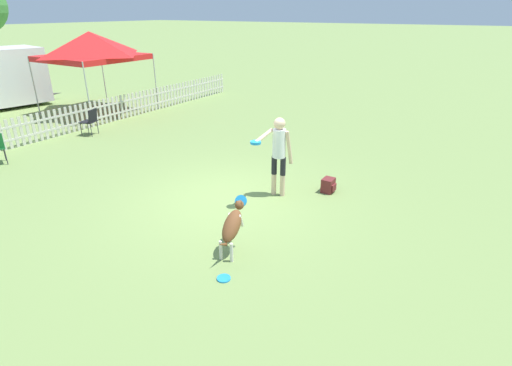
{
  "coord_description": "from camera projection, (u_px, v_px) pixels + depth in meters",
  "views": [
    {
      "loc": [
        -6.27,
        -4.66,
        3.79
      ],
      "look_at": [
        -0.52,
        -1.06,
        0.84
      ],
      "focal_mm": 28.0,
      "sensor_mm": 36.0,
      "label": 1
    }
  ],
  "objects": [
    {
      "name": "picket_fence",
      "position": [
        28.0,
        130.0,
        12.11
      ],
      "size": [
        19.96,
        0.04,
        0.88
      ],
      "color": "beige",
      "rests_on": "ground_plane"
    },
    {
      "name": "frisbee_near_dog",
      "position": [
        327.0,
        188.0,
        9.21
      ],
      "size": [
        0.21,
        0.21,
        0.02
      ],
      "color": "#1E8CD8",
      "rests_on": "ground_plane"
    },
    {
      "name": "folding_chair_center",
      "position": [
        90.0,
        120.0,
        12.95
      ],
      "size": [
        0.56,
        0.58,
        0.86
      ],
      "rotation": [
        0.0,
        0.0,
        3.48
      ],
      "color": "#333338",
      "rests_on": "ground_plane"
    },
    {
      "name": "backpack_on_grass",
      "position": [
        328.0,
        185.0,
        8.98
      ],
      "size": [
        0.3,
        0.28,
        0.32
      ],
      "color": "maroon",
      "rests_on": "ground_plane"
    },
    {
      "name": "frisbee_near_handler",
      "position": [
        224.0,
        278.0,
        6.11
      ],
      "size": [
        0.21,
        0.21,
        0.02
      ],
      "color": "#1E8CD8",
      "rests_on": "ground_plane"
    },
    {
      "name": "ground_plane",
      "position": [
        227.0,
        200.0,
        8.66
      ],
      "size": [
        240.0,
        240.0,
        0.0
      ],
      "primitive_type": "plane",
      "color": "olive"
    },
    {
      "name": "handler_person",
      "position": [
        278.0,
        148.0,
        8.44
      ],
      "size": [
        1.08,
        0.48,
        1.75
      ],
      "rotation": [
        0.0,
        0.0,
        -4.52
      ],
      "color": "beige",
      "rests_on": "ground_plane"
    },
    {
      "name": "leaping_dog",
      "position": [
        232.0,
        225.0,
        6.6
      ],
      "size": [
        1.0,
        0.39,
        0.89
      ],
      "rotation": [
        0.0,
        0.0,
        -1.38
      ],
      "color": "brown",
      "rests_on": "ground_plane"
    },
    {
      "name": "canopy_tent_main",
      "position": [
        91.0,
        46.0,
        15.1
      ],
      "size": [
        3.24,
        3.24,
        3.05
      ],
      "color": "#B2B2B2",
      "rests_on": "ground_plane"
    }
  ]
}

